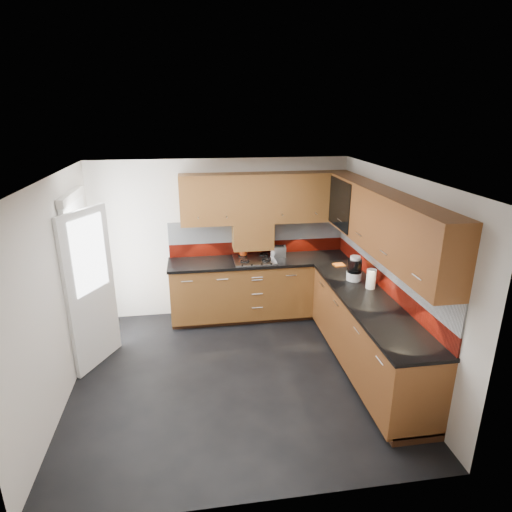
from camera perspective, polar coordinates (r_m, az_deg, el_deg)
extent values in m
cube|color=black|center=(5.42, -2.75, -15.64)|extent=(4.00, 3.80, 0.02)
cube|color=white|center=(4.50, -3.25, 11.08)|extent=(4.00, 3.80, 0.10)
cube|color=silver|center=(6.56, -4.59, 2.43)|extent=(4.00, 0.08, 2.64)
cube|color=silver|center=(3.23, 0.45, -16.41)|extent=(4.00, 0.08, 2.64)
cube|color=silver|center=(5.05, -25.52, -4.67)|extent=(0.08, 3.80, 2.64)
cube|color=silver|center=(5.36, 18.15, -2.38)|extent=(0.08, 3.80, 2.64)
cube|color=brown|center=(6.55, 0.62, -4.29)|extent=(2.70, 0.60, 0.95)
cube|color=brown|center=(5.44, 14.57, -10.12)|extent=(0.60, 2.60, 0.95)
cube|color=#391E10|center=(6.76, 0.56, -7.50)|extent=(2.70, 0.54, 0.10)
cube|color=#391E10|center=(5.67, 14.49, -13.85)|extent=(0.54, 2.60, 0.10)
cube|color=black|center=(6.38, 0.56, -0.66)|extent=(2.72, 0.62, 0.04)
cube|color=black|center=(5.22, 14.95, -5.96)|extent=(0.62, 2.60, 0.04)
cube|color=maroon|center=(6.62, 0.24, 1.19)|extent=(2.70, 0.02, 0.20)
cube|color=silver|center=(6.54, 0.24, 3.44)|extent=(2.70, 0.02, 0.34)
cube|color=maroon|center=(5.56, 16.61, -3.21)|extent=(0.02, 3.20, 0.20)
cube|color=silver|center=(5.47, 16.88, -0.59)|extent=(0.02, 3.20, 0.34)
cube|color=brown|center=(6.28, 1.37, 7.76)|extent=(2.50, 0.33, 0.72)
cube|color=brown|center=(5.11, 16.65, 4.31)|extent=(0.33, 2.87, 0.72)
cube|color=silver|center=(6.14, 0.26, 5.47)|extent=(1.80, 0.01, 0.16)
cube|color=silver|center=(5.06, 14.77, 1.87)|extent=(0.01, 2.00, 0.16)
cube|color=brown|center=(6.39, -0.44, 2.78)|extent=(0.60, 0.33, 0.40)
cube|color=black|center=(5.98, 11.03, 6.82)|extent=(0.01, 0.80, 0.66)
cube|color=#FFD18C|center=(6.09, 13.78, 6.84)|extent=(0.01, 0.76, 0.64)
cube|color=black|center=(6.03, 12.60, 7.02)|extent=(0.29, 0.76, 0.01)
cylinder|color=black|center=(5.79, 13.54, 7.46)|extent=(0.07, 0.07, 0.16)
cylinder|color=black|center=(5.92, 13.01, 7.76)|extent=(0.07, 0.07, 0.16)
cylinder|color=white|center=(6.06, 12.50, 8.05)|extent=(0.07, 0.07, 0.16)
cylinder|color=black|center=(6.20, 12.01, 8.32)|extent=(0.07, 0.07, 0.16)
cube|color=white|center=(5.90, -22.18, -2.79)|extent=(0.06, 0.95, 2.04)
cube|color=white|center=(5.54, -21.13, -4.24)|extent=(0.42, 0.73, 1.98)
cube|color=white|center=(5.39, -21.38, 0.18)|extent=(0.28, 0.50, 0.90)
cube|color=silver|center=(6.34, -0.23, -0.47)|extent=(0.61, 0.52, 0.02)
torus|color=black|center=(6.20, -1.50, -0.72)|extent=(0.14, 0.14, 0.02)
torus|color=black|center=(6.24, 1.37, -0.57)|extent=(0.14, 0.14, 0.02)
torus|color=black|center=(6.43, -1.78, 0.04)|extent=(0.14, 0.14, 0.02)
torus|color=black|center=(6.48, 0.99, 0.17)|extent=(0.14, 0.14, 0.02)
cube|color=black|center=(6.11, 0.11, -1.17)|extent=(0.46, 0.04, 0.02)
cylinder|color=#C84112|center=(6.47, -1.71, 0.49)|extent=(0.12, 0.12, 0.15)
cylinder|color=brown|center=(6.43, -1.69, 2.06)|extent=(0.05, 0.03, 0.29)
cylinder|color=brown|center=(6.43, -1.62, 1.97)|extent=(0.04, 0.04, 0.27)
cylinder|color=brown|center=(6.43, -1.75, 2.14)|extent=(0.06, 0.02, 0.31)
cylinder|color=brown|center=(6.43, -1.57, 1.87)|extent=(0.03, 0.05, 0.25)
cylinder|color=brown|center=(6.43, -1.84, 2.01)|extent=(0.05, 0.04, 0.28)
cube|color=silver|center=(6.49, 2.97, 0.62)|extent=(0.25, 0.17, 0.16)
cube|color=black|center=(6.47, 2.98, 1.34)|extent=(0.18, 0.04, 0.01)
cube|color=black|center=(6.50, 2.92, 1.43)|extent=(0.18, 0.04, 0.01)
cylinder|color=white|center=(5.75, 12.92, -2.61)|extent=(0.20, 0.20, 0.11)
cylinder|color=black|center=(5.70, 13.03, -1.28)|extent=(0.19, 0.19, 0.17)
cylinder|color=white|center=(5.67, 13.11, -0.25)|extent=(0.13, 0.13, 0.04)
cylinder|color=white|center=(5.52, 15.09, -2.97)|extent=(0.15, 0.15, 0.25)
cube|color=orange|center=(6.25, 10.98, -1.16)|extent=(0.17, 0.15, 0.02)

